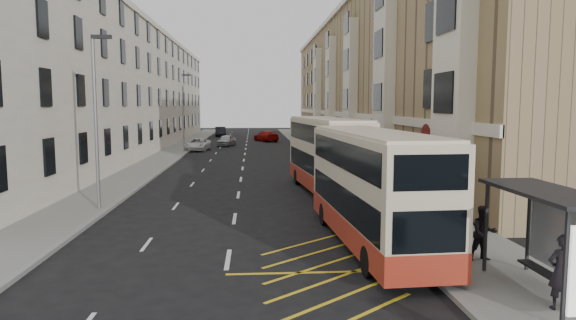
{
  "coord_description": "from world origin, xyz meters",
  "views": [
    {
      "loc": [
        0.83,
        -12.24,
        4.97
      ],
      "look_at": [
        2.22,
        8.01,
        2.79
      ],
      "focal_mm": 32.0,
      "sensor_mm": 36.0,
      "label": 1
    }
  ],
  "objects": [
    {
      "name": "white_van",
      "position": [
        -5.2,
        44.16,
        0.67
      ],
      "size": [
        2.76,
        5.07,
        1.35
      ],
      "primitive_type": "imported",
      "rotation": [
        0.0,
        0.0,
        -0.11
      ],
      "color": "white",
      "rests_on": "ground"
    },
    {
      "name": "street_lamp_far",
      "position": [
        -6.35,
        42.0,
        4.64
      ],
      "size": [
        0.93,
        0.18,
        8.0
      ],
      "color": "gray",
      "rests_on": "pavement_left"
    },
    {
      "name": "double_decker_rear",
      "position": [
        5.0,
        16.31,
        2.16
      ],
      "size": [
        3.44,
        10.82,
        4.24
      ],
      "rotation": [
        0.0,
        0.0,
        0.1
      ],
      "color": "beige",
      "rests_on": "ground"
    },
    {
      "name": "street_lamp_near",
      "position": [
        -6.35,
        12.0,
        4.64
      ],
      "size": [
        0.93,
        0.18,
        8.0
      ],
      "color": "gray",
      "rests_on": "pavement_left"
    },
    {
      "name": "terrace_left",
      "position": [
        -13.43,
        45.5,
        6.52
      ],
      "size": [
        9.18,
        79.0,
        13.25
      ],
      "color": "beige",
      "rests_on": "ground"
    },
    {
      "name": "car_red",
      "position": [
        2.65,
        58.14,
        0.73
      ],
      "size": [
        3.79,
        5.46,
        1.47
      ],
      "primitive_type": "imported",
      "rotation": [
        0.0,
        0.0,
        3.52
      ],
      "color": "#9A0807",
      "rests_on": "ground"
    },
    {
      "name": "road_markings",
      "position": [
        0.0,
        45.0,
        0.01
      ],
      "size": [
        10.0,
        110.0,
        0.01
      ],
      "primitive_type": null,
      "color": "silver",
      "rests_on": "ground"
    },
    {
      "name": "pedestrian_near",
      "position": [
        8.07,
        -0.98,
        1.06
      ],
      "size": [
        0.66,
        0.44,
        1.82
      ],
      "primitive_type": "imported",
      "rotation": [
        0.0,
        0.0,
        3.14
      ],
      "color": "black",
      "rests_on": "pavement_right"
    },
    {
      "name": "kerb_right",
      "position": [
        6.0,
        30.0,
        0.07
      ],
      "size": [
        0.25,
        120.0,
        0.15
      ],
      "primitive_type": "cube",
      "color": "gray",
      "rests_on": "ground"
    },
    {
      "name": "pedestrian_far",
      "position": [
        7.56,
        3.73,
        1.02
      ],
      "size": [
        1.1,
        0.88,
        1.75
      ],
      "primitive_type": "imported",
      "rotation": [
        0.0,
        0.0,
        2.61
      ],
      "color": "black",
      "rests_on": "pavement_right"
    },
    {
      "name": "guard_railing",
      "position": [
        6.25,
        5.75,
        0.86
      ],
      "size": [
        0.06,
        6.56,
        1.01
      ],
      "color": "red",
      "rests_on": "pavement_right"
    },
    {
      "name": "pedestrian_mid",
      "position": [
        7.95,
        2.85,
        1.02
      ],
      "size": [
        0.89,
        0.71,
        1.73
      ],
      "primitive_type": "imported",
      "rotation": [
        0.0,
        0.0,
        0.07
      ],
      "color": "black",
      "rests_on": "pavement_right"
    },
    {
      "name": "double_decker_front",
      "position": [
        5.0,
        5.32,
        2.07
      ],
      "size": [
        2.93,
        10.32,
        4.07
      ],
      "rotation": [
        0.0,
        0.0,
        0.06
      ],
      "color": "beige",
      "rests_on": "ground"
    },
    {
      "name": "car_silver",
      "position": [
        -2.38,
        50.23,
        0.69
      ],
      "size": [
        2.5,
        4.32,
        1.38
      ],
      "primitive_type": "imported",
      "rotation": [
        0.0,
        0.0,
        -0.23
      ],
      "color": "#A7AAAF",
      "rests_on": "ground"
    },
    {
      "name": "pavement_left",
      "position": [
        -7.5,
        30.0,
        0.07
      ],
      "size": [
        3.0,
        120.0,
        0.15
      ],
      "primitive_type": "cube",
      "color": "slate",
      "rests_on": "ground"
    },
    {
      "name": "kerb_left",
      "position": [
        -6.0,
        30.0,
        0.07
      ],
      "size": [
        0.25,
        120.0,
        0.15
      ],
      "primitive_type": "cube",
      "color": "gray",
      "rests_on": "ground"
    },
    {
      "name": "bus_shelter",
      "position": [
        8.34,
        -0.39,
        2.14
      ],
      "size": [
        1.65,
        4.25,
        2.7
      ],
      "color": "black",
      "rests_on": "pavement_right"
    },
    {
      "name": "terrace_right",
      "position": [
        14.88,
        45.38,
        7.52
      ],
      "size": [
        10.75,
        79.0,
        15.25
      ],
      "color": "#967957",
      "rests_on": "ground"
    },
    {
      "name": "pavement_right",
      "position": [
        8.0,
        30.0,
        0.07
      ],
      "size": [
        4.0,
        120.0,
        0.15
      ],
      "primitive_type": "cube",
      "color": "slate",
      "rests_on": "ground"
    },
    {
      "name": "ground",
      "position": [
        0.0,
        0.0,
        0.0
      ],
      "size": [
        200.0,
        200.0,
        0.0
      ],
      "primitive_type": "plane",
      "color": "black",
      "rests_on": "ground"
    },
    {
      "name": "car_dark",
      "position": [
        -4.31,
        69.73,
        0.75
      ],
      "size": [
        2.0,
        4.7,
        1.51
      ],
      "primitive_type": "imported",
      "rotation": [
        0.0,
        0.0,
        0.09
      ],
      "color": "black",
      "rests_on": "ground"
    }
  ]
}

